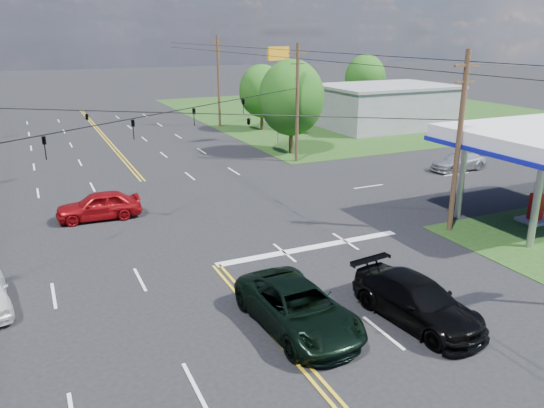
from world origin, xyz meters
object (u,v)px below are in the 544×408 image
pole_se (459,141)px  pole_ne (297,102)px  suv_black (417,301)px  retail_ne (385,107)px  tree_right_a (291,98)px  pickup_dkgreen (298,307)px  pole_right_far (219,80)px  tree_far_r (365,78)px  tree_right_b (262,91)px

pole_se → pole_ne: bearing=90.0°
suv_black → retail_ne: bearing=48.3°
tree_right_a → pickup_dkgreen: bearing=-116.4°
pole_right_far → suv_black: 44.66m
pole_ne → tree_far_r: (21.00, 21.00, -0.37)m
pole_right_far → tree_far_r: size_ratio=1.31×
retail_ne → pole_se: pole_se is taller
pole_se → pickup_dkgreen: size_ratio=1.61×
retail_ne → pole_right_far: bearing=154.8°
pole_ne → pole_right_far: 19.00m
pole_right_far → suv_black: pole_right_far is taller
pole_se → suv_black: pole_se is taller
pole_se → suv_black: (-7.85, -6.75, -4.11)m
pole_se → tree_far_r: size_ratio=1.25×
tree_right_b → pickup_dkgreen: 41.55m
pole_right_far → pole_ne: bearing=-90.0°
retail_ne → tree_right_a: size_ratio=1.71×
pole_ne → pole_right_far: bearing=90.0°
tree_far_r → pickup_dkgreen: bearing=-126.7°
pole_se → tree_far_r: bearing=61.7°
pole_right_far → tree_right_b: size_ratio=1.41×
pole_ne → tree_right_a: bearing=71.6°
tree_right_b → pole_ne: bearing=-103.1°
tree_right_b → pole_se: bearing=-96.1°
retail_ne → pole_se: size_ratio=1.47×
retail_ne → pickup_dkgreen: bearing=-130.2°
pole_se → tree_right_b: pole_se is taller
pole_se → pickup_dkgreen: bearing=-156.1°
pickup_dkgreen → suv_black: 4.46m
retail_ne → tree_right_b: 14.22m
retail_ne → suv_black: (-24.85, -35.75, -1.39)m
pole_ne → tree_far_r: bearing=45.0°
pole_right_far → tree_right_a: (1.00, -16.00, -0.30)m
suv_black → pole_right_far: bearing=72.9°
tree_right_b → tree_right_a: bearing=-101.8°
pole_se → pole_right_far: size_ratio=0.95×
tree_right_b → suv_black: 41.48m
tree_right_b → pickup_dkgreen: size_ratio=1.20×
tree_right_a → suv_black: size_ratio=1.47×
retail_ne → tree_right_b: size_ratio=1.98×
retail_ne → suv_black: retail_ne is taller
pickup_dkgreen → tree_right_b: bearing=64.7°
pole_right_far → tree_far_r: (21.00, 2.00, -0.62)m
tree_right_a → pickup_dkgreen: tree_right_a is taller
pole_se → tree_far_r: pole_se is taller
tree_right_a → tree_right_b: tree_right_a is taller
pole_right_far → tree_right_b: 5.40m
pole_right_far → tree_right_b: (3.50, -4.00, -0.95)m
pole_ne → suv_black: pole_ne is taller
pole_se → pole_ne: size_ratio=1.00×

